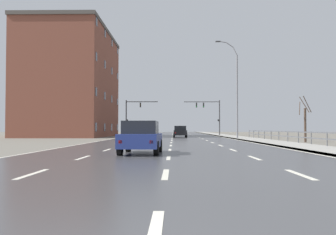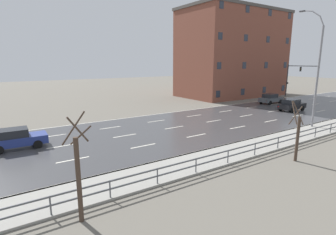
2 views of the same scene
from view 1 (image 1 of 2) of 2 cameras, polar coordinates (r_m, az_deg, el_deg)
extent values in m
cube|color=#666056|center=(50.27, 0.66, -3.17)|extent=(160.00, 160.00, 0.12)
cube|color=#3D3D3F|center=(62.26, 0.71, -2.82)|extent=(14.00, 120.00, 0.02)
cube|color=beige|center=(10.41, -20.23, -8.20)|extent=(0.16, 2.20, 0.01)
cube|color=beige|center=(15.55, -13.00, -6.08)|extent=(0.16, 2.20, 0.01)
cube|color=beige|center=(20.82, -9.41, -4.98)|extent=(0.16, 2.20, 0.01)
cube|color=beige|center=(26.14, -7.29, -4.32)|extent=(0.16, 2.20, 0.01)
cube|color=beige|center=(31.49, -5.88, -3.88)|extent=(0.16, 2.20, 0.01)
cube|color=beige|center=(36.86, -4.89, -3.56)|extent=(0.16, 2.20, 0.01)
cube|color=beige|center=(42.23, -4.15, -3.33)|extent=(0.16, 2.20, 0.01)
cube|color=beige|center=(47.61, -3.57, -3.14)|extent=(0.16, 2.20, 0.01)
cube|color=beige|center=(53.00, -3.12, -3.00)|extent=(0.16, 2.20, 0.01)
cube|color=beige|center=(58.38, -2.74, -2.88)|extent=(0.16, 2.20, 0.01)
cube|color=beige|center=(63.77, -2.43, -2.78)|extent=(0.16, 2.20, 0.01)
cube|color=beige|center=(69.16, -2.17, -2.70)|extent=(0.16, 2.20, 0.01)
cube|color=beige|center=(74.55, -1.95, -2.63)|extent=(0.16, 2.20, 0.01)
cube|color=beige|center=(79.95, -1.76, -2.56)|extent=(0.16, 2.20, 0.01)
cube|color=beige|center=(85.34, -1.59, -2.51)|extent=(0.16, 2.20, 0.01)
cube|color=beige|center=(90.74, -1.44, -2.46)|extent=(0.16, 2.20, 0.01)
cube|color=beige|center=(96.13, -1.31, -2.42)|extent=(0.16, 2.20, 0.01)
cube|color=beige|center=(101.53, -1.19, -2.38)|extent=(0.16, 2.20, 0.01)
cube|color=beige|center=(106.92, -1.08, -2.35)|extent=(0.16, 2.20, 0.01)
cube|color=beige|center=(112.32, -0.99, -2.32)|extent=(0.16, 2.20, 0.01)
cube|color=beige|center=(117.72, -0.90, -2.29)|extent=(0.16, 2.20, 0.01)
cube|color=beige|center=(4.42, -2.04, -17.40)|extent=(0.16, 2.20, 0.01)
cube|color=beige|center=(9.73, -0.38, -8.77)|extent=(0.16, 2.20, 0.01)
cube|color=beige|center=(15.10, 0.08, -6.25)|extent=(0.16, 2.20, 0.01)
cube|color=beige|center=(20.49, 0.30, -5.06)|extent=(0.16, 2.20, 0.01)
cube|color=beige|center=(25.88, 0.43, -4.36)|extent=(0.16, 2.20, 0.01)
cube|color=beige|center=(31.27, 0.51, -3.90)|extent=(0.16, 2.20, 0.01)
cube|color=beige|center=(36.67, 0.57, -3.58)|extent=(0.16, 2.20, 0.01)
cube|color=beige|center=(42.07, 0.62, -3.34)|extent=(0.16, 2.20, 0.01)
cube|color=beige|center=(47.47, 0.65, -3.15)|extent=(0.16, 2.20, 0.01)
cube|color=beige|center=(52.87, 0.68, -3.00)|extent=(0.16, 2.20, 0.01)
cube|color=beige|center=(58.26, 0.70, -2.88)|extent=(0.16, 2.20, 0.01)
cube|color=beige|center=(63.66, 0.72, -2.78)|extent=(0.16, 2.20, 0.01)
cube|color=beige|center=(69.06, 0.73, -2.70)|extent=(0.16, 2.20, 0.01)
cube|color=beige|center=(74.46, 0.74, -2.63)|extent=(0.16, 2.20, 0.01)
cube|color=beige|center=(79.86, 0.76, -2.57)|extent=(0.16, 2.20, 0.01)
cube|color=beige|center=(85.26, 0.77, -2.51)|extent=(0.16, 2.20, 0.01)
cube|color=beige|center=(90.66, 0.77, -2.46)|extent=(0.16, 2.20, 0.01)
cube|color=beige|center=(96.06, 0.78, -2.42)|extent=(0.16, 2.20, 0.01)
cube|color=beige|center=(101.46, 0.79, -2.38)|extent=(0.16, 2.20, 0.01)
cube|color=beige|center=(106.86, 0.80, -2.35)|extent=(0.16, 2.20, 0.01)
cube|color=beige|center=(112.26, 0.80, -2.32)|extent=(0.16, 2.20, 0.01)
cube|color=beige|center=(117.66, 0.81, -2.29)|extent=(0.16, 2.20, 0.01)
cube|color=beige|center=(10.26, 19.77, -8.30)|extent=(0.16, 2.20, 0.01)
cube|color=beige|center=(15.45, 13.25, -6.10)|extent=(0.16, 2.20, 0.01)
cube|color=beige|center=(20.75, 10.05, -4.99)|extent=(0.16, 2.20, 0.01)
cube|color=beige|center=(26.09, 8.16, -4.32)|extent=(0.16, 2.20, 0.01)
cube|color=beige|center=(31.45, 6.92, -3.88)|extent=(0.16, 2.20, 0.01)
cube|color=beige|center=(36.82, 6.04, -3.56)|extent=(0.16, 2.20, 0.01)
cube|color=beige|center=(42.20, 5.38, -3.33)|extent=(0.16, 2.20, 0.01)
cube|color=beige|center=(47.58, 4.87, -3.14)|extent=(0.16, 2.20, 0.01)
cube|color=beige|center=(52.97, 4.47, -3.00)|extent=(0.16, 2.20, 0.01)
cube|color=beige|center=(58.36, 4.14, -2.88)|extent=(0.16, 2.20, 0.01)
cube|color=beige|center=(63.75, 3.87, -2.78)|extent=(0.16, 2.20, 0.01)
cube|color=beige|center=(69.14, 3.64, -2.70)|extent=(0.16, 2.20, 0.01)
cube|color=beige|center=(74.53, 3.44, -2.62)|extent=(0.16, 2.20, 0.01)
cube|color=beige|center=(79.93, 3.27, -2.56)|extent=(0.16, 2.20, 0.01)
cube|color=beige|center=(85.32, 3.12, -2.51)|extent=(0.16, 2.20, 0.01)
cube|color=beige|center=(90.72, 2.99, -2.46)|extent=(0.16, 2.20, 0.01)
cube|color=beige|center=(96.11, 2.87, -2.42)|extent=(0.16, 2.20, 0.01)
cube|color=beige|center=(101.51, 2.77, -2.38)|extent=(0.16, 2.20, 0.01)
cube|color=beige|center=(106.91, 2.67, -2.35)|extent=(0.16, 2.20, 0.01)
cube|color=beige|center=(112.31, 2.59, -2.32)|extent=(0.16, 2.20, 0.01)
cube|color=beige|center=(117.70, 2.51, -2.29)|extent=(0.16, 2.20, 0.01)
cube|color=beige|center=(62.61, 7.00, -2.79)|extent=(0.16, 120.00, 0.01)
cube|color=beige|center=(62.66, -5.57, -2.79)|extent=(0.16, 120.00, 0.01)
cube|color=gray|center=(62.81, 8.50, -2.75)|extent=(3.00, 120.00, 0.12)
cube|color=slate|center=(62.64, 7.21, -2.75)|extent=(0.16, 120.00, 0.12)
cube|color=#515459|center=(28.94, 20.37, -2.13)|extent=(0.06, 39.91, 0.08)
cube|color=#515459|center=(28.94, 20.38, -2.93)|extent=(0.06, 39.91, 0.08)
cylinder|color=#515459|center=(25.22, 23.41, -3.20)|extent=(0.07, 0.07, 1.00)
cylinder|color=#515459|center=(27.69, 21.30, -3.08)|extent=(0.07, 0.07, 1.00)
cylinder|color=#515459|center=(30.20, 19.54, -2.97)|extent=(0.07, 0.07, 1.00)
cylinder|color=#515459|center=(32.73, 18.05, -2.88)|extent=(0.07, 0.07, 1.00)
cylinder|color=#515459|center=(35.29, 16.77, -2.80)|extent=(0.07, 0.07, 1.00)
cylinder|color=#515459|center=(37.85, 15.67, -2.73)|extent=(0.07, 0.07, 1.00)
cylinder|color=#515459|center=(40.43, 14.71, -2.67)|extent=(0.07, 0.07, 1.00)
cylinder|color=#515459|center=(43.02, 13.86, -2.62)|extent=(0.07, 0.07, 1.00)
cylinder|color=#515459|center=(45.62, 13.12, -2.57)|extent=(0.07, 0.07, 1.00)
cylinder|color=#515459|center=(48.22, 12.45, -2.52)|extent=(0.07, 0.07, 1.00)
cylinder|color=slate|center=(43.71, 10.65, 3.17)|extent=(0.20, 0.20, 9.83)
cylinder|color=slate|center=(44.46, 10.34, 10.08)|extent=(0.52, 0.11, 0.94)
cylinder|color=slate|center=(44.52, 9.54, 11.02)|extent=(0.87, 0.11, 0.66)
cylinder|color=slate|center=(44.48, 8.37, 11.52)|extent=(1.00, 0.11, 0.28)
cube|color=#333335|center=(44.43, 7.74, 11.58)|extent=(0.56, 0.24, 0.12)
cylinder|color=#38383A|center=(62.45, 7.98, -0.08)|extent=(0.18, 0.18, 5.96)
cylinder|color=#38383A|center=(62.29, 5.25, 2.43)|extent=(5.94, 0.12, 0.12)
cube|color=black|center=(62.28, 5.52, 1.93)|extent=(0.20, 0.28, 0.80)
sphere|color=#2D2D2D|center=(62.15, 5.54, 2.18)|extent=(0.14, 0.14, 0.14)
sphere|color=#2D2D2D|center=(62.13, 5.54, 1.94)|extent=(0.14, 0.14, 0.14)
sphere|color=green|center=(62.11, 5.54, 1.70)|extent=(0.14, 0.14, 0.14)
cube|color=black|center=(62.19, 4.43, 1.93)|extent=(0.20, 0.28, 0.80)
sphere|color=#2D2D2D|center=(62.06, 4.44, 2.18)|extent=(0.14, 0.14, 0.14)
sphere|color=#2D2D2D|center=(62.04, 4.44, 1.94)|extent=(0.14, 0.14, 0.14)
sphere|color=green|center=(62.03, 4.44, 1.70)|extent=(0.14, 0.14, 0.14)
cube|color=black|center=(62.36, 7.78, -0.42)|extent=(0.18, 0.12, 0.32)
cylinder|color=#38383A|center=(63.04, -6.49, -0.07)|extent=(0.18, 0.18, 6.02)
cylinder|color=#38383A|center=(62.89, -4.05, 2.45)|extent=(5.37, 0.12, 0.12)
cube|color=black|center=(62.87, -4.30, 1.95)|extent=(0.20, 0.28, 0.80)
sphere|color=#2D2D2D|center=(62.74, -4.31, 2.19)|extent=(0.14, 0.14, 0.14)
sphere|color=#F2AD19|center=(62.73, -4.31, 1.95)|extent=(0.14, 0.14, 0.14)
sphere|color=#2D2D2D|center=(62.71, -4.31, 1.72)|extent=(0.14, 0.14, 0.14)
cube|color=black|center=(62.95, -6.30, -0.44)|extent=(0.18, 0.12, 0.32)
cube|color=#474C51|center=(53.19, -4.04, -2.32)|extent=(1.78, 4.11, 0.64)
cube|color=black|center=(52.94, -4.06, -1.65)|extent=(1.57, 2.01, 0.60)
cube|color=slate|center=(53.88, -3.97, -1.67)|extent=(1.40, 0.09, 0.51)
cylinder|color=black|center=(54.39, -3.07, -2.64)|extent=(0.22, 0.66, 0.66)
cylinder|color=black|center=(54.54, -4.76, -2.64)|extent=(0.22, 0.66, 0.66)
cylinder|color=black|center=(51.86, -3.28, -2.69)|extent=(0.22, 0.66, 0.66)
cylinder|color=black|center=(52.01, -5.06, -2.68)|extent=(0.22, 0.66, 0.66)
cube|color=red|center=(51.23, -4.98, -2.34)|extent=(0.16, 0.04, 0.14)
cube|color=red|center=(51.11, -3.51, -2.34)|extent=(0.16, 0.04, 0.14)
cube|color=black|center=(49.96, 1.89, -2.36)|extent=(1.78, 4.11, 0.64)
cube|color=black|center=(49.71, 1.89, -1.65)|extent=(1.57, 2.01, 0.60)
cube|color=slate|center=(50.66, 1.87, -1.67)|extent=(1.40, 0.09, 0.51)
cylinder|color=black|center=(51.26, 2.76, -2.70)|extent=(0.22, 0.66, 0.66)
cylinder|color=black|center=(51.23, 0.95, -2.70)|extent=(0.22, 0.66, 0.66)
cylinder|color=black|center=(48.72, 2.87, -2.75)|extent=(0.22, 0.66, 0.66)
cylinder|color=black|center=(48.68, 0.96, -2.75)|extent=(0.22, 0.66, 0.66)
cube|color=red|center=(47.92, 1.15, -2.39)|extent=(0.16, 0.04, 0.14)
cube|color=red|center=(47.95, 2.73, -2.39)|extent=(0.16, 0.04, 0.14)
cube|color=navy|center=(17.68, -4.16, -3.55)|extent=(1.86, 4.14, 0.64)
cube|color=black|center=(17.43, -4.25, -1.54)|extent=(1.61, 2.04, 0.60)
cube|color=slate|center=(18.37, -3.91, -1.61)|extent=(1.41, 0.11, 0.51)
cylinder|color=black|center=(18.89, -1.28, -4.41)|extent=(0.24, 0.67, 0.66)
cylinder|color=black|center=(19.06, -6.16, -4.37)|extent=(0.24, 0.67, 0.66)
cylinder|color=black|center=(16.36, -1.84, -4.82)|extent=(0.24, 0.67, 0.66)
cylinder|color=black|center=(16.55, -7.45, -4.77)|extent=(0.24, 0.67, 0.66)
cube|color=red|center=(15.77, -7.38, -3.76)|extent=(0.16, 0.04, 0.14)
cube|color=red|center=(15.60, -2.58, -3.80)|extent=(0.16, 0.04, 0.14)
cube|color=brown|center=(57.93, -14.63, 4.83)|extent=(11.08, 20.03, 15.51)
cube|color=#4C4742|center=(59.37, -14.57, 12.53)|extent=(11.31, 20.43, 0.50)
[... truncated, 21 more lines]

